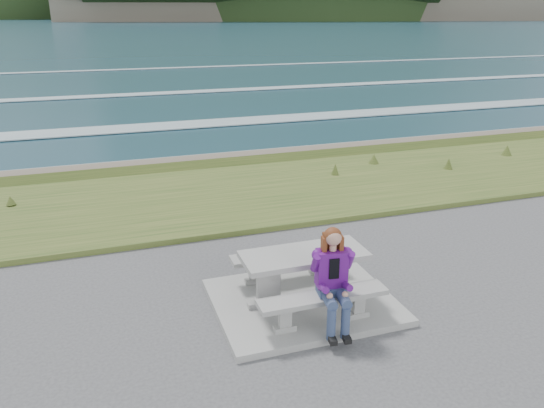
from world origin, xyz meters
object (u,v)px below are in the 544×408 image
Objects in this scene: picnic_table at (304,263)px; bench_landward at (323,301)px; bench_seaward at (287,258)px; seated_woman at (334,294)px.

bench_landward is (0.00, -0.70, -0.23)m from picnic_table.
bench_landward is 1.00× the size of bench_seaward.
seated_woman is at bearing -55.09° from bench_landward.
bench_seaward is at bearing 90.00° from bench_landward.
picnic_table is 0.84m from seated_woman.
seated_woman reaches higher than bench_seaward.
picnic_table is 0.74m from bench_landward.
seated_woman reaches higher than bench_landward.
seated_woman is (0.09, -0.13, 0.16)m from bench_landward.
picnic_table is at bearing 90.00° from bench_landward.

